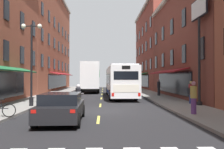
# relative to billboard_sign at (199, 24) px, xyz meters

# --- Properties ---
(ground_plane) EXTENTS (34.80, 80.00, 0.10)m
(ground_plane) POSITION_rel_billboard_sign_xyz_m (-7.05, -1.62, -5.99)
(ground_plane) COLOR black
(lane_centre_dashes) EXTENTS (0.14, 73.90, 0.01)m
(lane_centre_dashes) POSITION_rel_billboard_sign_xyz_m (-7.05, -1.87, -5.93)
(lane_centre_dashes) COLOR #DBCC4C
(lane_centre_dashes) RESTS_ON ground
(sidewalk_left) EXTENTS (3.00, 80.00, 0.14)m
(sidewalk_left) POSITION_rel_billboard_sign_xyz_m (-12.95, -1.62, -5.87)
(sidewalk_left) COLOR gray
(sidewalk_left) RESTS_ON ground
(sidewalk_right) EXTENTS (3.00, 80.00, 0.14)m
(sidewalk_right) POSITION_rel_billboard_sign_xyz_m (-1.15, -1.62, -5.87)
(sidewalk_right) COLOR gray
(sidewalk_right) RESTS_ON ground
(billboard_sign) EXTENTS (0.40, 2.84, 7.63)m
(billboard_sign) POSITION_rel_billboard_sign_xyz_m (0.00, 0.00, 0.00)
(billboard_sign) COLOR black
(billboard_sign) RESTS_ON sidewalk_right
(transit_bus) EXTENTS (2.83, 12.45, 3.30)m
(transit_bus) POSITION_rel_billboard_sign_xyz_m (-5.08, 9.27, -4.20)
(transit_bus) COLOR white
(transit_bus) RESTS_ON ground
(box_truck) EXTENTS (2.64, 7.88, 4.15)m
(box_truck) POSITION_rel_billboard_sign_xyz_m (-8.66, 17.34, -3.79)
(box_truck) COLOR white
(box_truck) RESTS_ON ground
(sedan_near) EXTENTS (2.01, 4.36, 1.27)m
(sedan_near) POSITION_rel_billboard_sign_xyz_m (-8.65, 26.36, -5.27)
(sedan_near) COLOR #515154
(sedan_near) RESTS_ON ground
(sedan_mid) EXTENTS (2.04, 4.49, 1.36)m
(sedan_mid) POSITION_rel_billboard_sign_xyz_m (-8.76, -5.80, -5.24)
(sedan_mid) COLOR black
(sedan_mid) RESTS_ON ground
(motorcycle_rider) EXTENTS (0.62, 2.07, 1.66)m
(motorcycle_rider) POSITION_rel_billboard_sign_xyz_m (-8.46, -1.01, -5.23)
(motorcycle_rider) COLOR black
(motorcycle_rider) RESTS_ON ground
(pedestrian_near) EXTENTS (0.46, 0.52, 1.75)m
(pedestrian_near) POSITION_rel_billboard_sign_xyz_m (-1.97, -4.31, -4.87)
(pedestrian_near) COLOR #66387F
(pedestrian_near) RESTS_ON sidewalk_right
(pedestrian_mid) EXTENTS (0.36, 0.36, 1.70)m
(pedestrian_mid) POSITION_rel_billboard_sign_xyz_m (-0.21, 1.10, -4.92)
(pedestrian_mid) COLOR navy
(pedestrian_mid) RESTS_ON sidewalk_right
(pedestrian_far) EXTENTS (0.36, 0.36, 1.78)m
(pedestrian_far) POSITION_rel_billboard_sign_xyz_m (-0.78, 9.78, -4.88)
(pedestrian_far) COLOR black
(pedestrian_far) RESTS_ON sidewalk_right
(street_lamp_twin) EXTENTS (1.42, 0.32, 5.68)m
(street_lamp_twin) POSITION_rel_billboard_sign_xyz_m (-11.79, -0.12, -2.66)
(street_lamp_twin) COLOR black
(street_lamp_twin) RESTS_ON sidewalk_left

